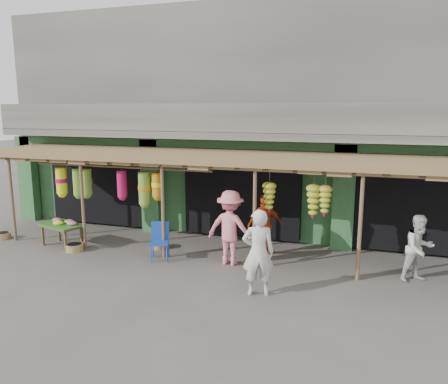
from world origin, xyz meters
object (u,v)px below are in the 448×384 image
(person_shopper, at_px, (230,228))
(flower_table, at_px, (62,225))
(blue_chair, at_px, (160,239))
(person_right, at_px, (419,248))
(person_vendor, at_px, (265,225))
(person_front, at_px, (258,253))

(person_shopper, bearing_deg, flower_table, 6.08)
(flower_table, height_order, person_shopper, person_shopper)
(blue_chair, xyz_separation_m, person_shopper, (1.90, 0.21, 0.41))
(person_shopper, bearing_deg, blue_chair, 11.19)
(person_right, bearing_deg, blue_chair, 150.86)
(blue_chair, relative_size, person_vendor, 0.60)
(blue_chair, height_order, person_vendor, person_vendor)
(flower_table, xyz_separation_m, person_shopper, (5.08, 0.12, 0.33))
(person_right, bearing_deg, flower_table, 148.84)
(blue_chair, distance_m, person_vendor, 2.86)
(blue_chair, bearing_deg, person_front, -45.58)
(flower_table, height_order, person_front, person_front)
(person_right, distance_m, person_shopper, 4.49)
(person_front, distance_m, person_shopper, 1.97)
(person_front, relative_size, person_shopper, 0.98)
(flower_table, xyz_separation_m, person_front, (6.21, -1.50, 0.31))
(flower_table, bearing_deg, person_right, 19.00)
(blue_chair, xyz_separation_m, person_right, (6.37, 0.48, 0.23))
(person_front, height_order, person_shopper, person_shopper)
(blue_chair, relative_size, person_front, 0.53)
(blue_chair, height_order, person_front, person_front)
(flower_table, relative_size, person_shopper, 0.76)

